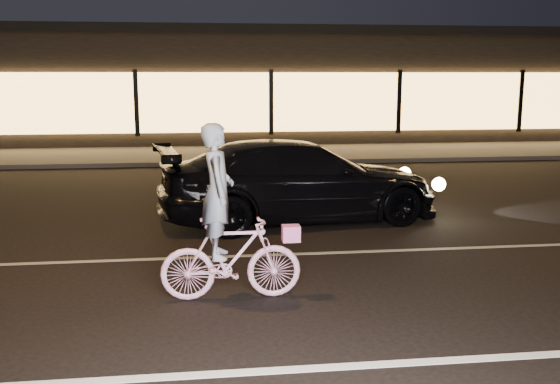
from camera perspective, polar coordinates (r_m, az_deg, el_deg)
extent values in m
plane|color=black|center=(7.32, 12.38, -9.66)|extent=(90.00, 90.00, 0.00)
cube|color=silver|center=(6.04, 17.25, -14.37)|extent=(60.00, 0.12, 0.01)
cube|color=gray|center=(9.14, 8.21, -5.39)|extent=(60.00, 0.10, 0.01)
cube|color=#383533|center=(19.76, -0.22, 3.51)|extent=(30.00, 4.00, 0.12)
cube|color=black|center=(25.57, -1.88, 9.49)|extent=(25.00, 8.00, 4.00)
cube|color=black|center=(25.62, -1.91, 14.08)|extent=(25.40, 8.40, 0.30)
cube|color=#FFB659|center=(21.51, -0.85, 8.21)|extent=(23.00, 0.15, 2.00)
cube|color=black|center=(21.40, -13.00, 7.93)|extent=(0.15, 0.08, 2.20)
cube|color=black|center=(21.43, -0.82, 8.20)|extent=(0.15, 0.08, 2.20)
cube|color=black|center=(22.38, 10.82, 8.12)|extent=(0.15, 0.08, 2.20)
cube|color=black|center=(24.14, 21.13, 7.77)|extent=(0.15, 0.08, 2.20)
imported|color=#DE438A|center=(7.08, -4.51, -6.07)|extent=(1.59, 0.45, 0.96)
imported|color=white|center=(6.89, -5.73, 0.08)|extent=(0.36, 0.55, 1.50)
cube|color=#DE3E8B|center=(7.07, 1.01, -3.80)|extent=(0.20, 0.16, 0.18)
imported|color=black|center=(10.79, 1.77, 1.02)|extent=(5.11, 2.67, 1.41)
sphere|color=#FFF2BF|center=(12.27, 11.32, 1.70)|extent=(0.24, 0.24, 0.24)
sphere|color=#FFF2BF|center=(11.15, 14.32, 0.69)|extent=(0.24, 0.24, 0.24)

